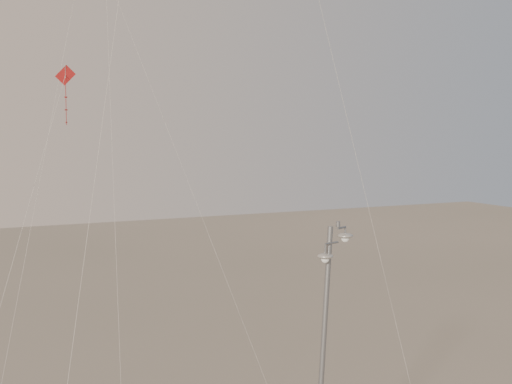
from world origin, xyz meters
name	(u,v)px	position (x,y,z in m)	size (l,w,h in m)	color
street_lamp	(325,362)	(3.08, 1.85, 5.37)	(1.66, 0.92, 10.07)	gray
kite_3	(37,179)	(-5.51, 5.11, 11.53)	(5.95, 7.06, 15.24)	maroon
kite_4	(323,21)	(8.16, 10.62, 18.01)	(2.55, 7.52, 23.61)	#2C2825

